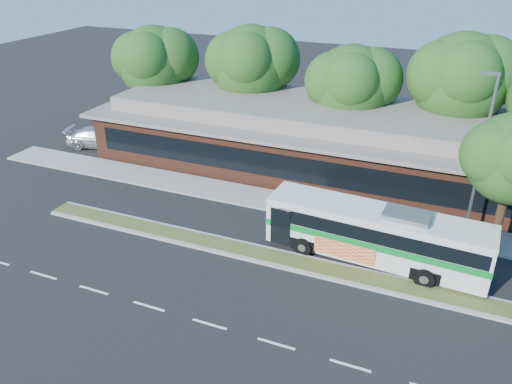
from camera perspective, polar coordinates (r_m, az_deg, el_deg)
ground at (r=25.35m, az=-0.11°, el=-7.93°), size 120.00×120.00×0.00m
median_strip at (r=25.77m, az=0.41°, el=-7.09°), size 26.00×1.10×0.15m
sidewalk at (r=30.47m, az=4.52°, el=-1.48°), size 44.00×2.60×0.12m
parking_lot at (r=41.72m, az=-18.02°, el=5.17°), size 14.00×12.00×0.01m
plaza_building at (r=35.42m, az=8.04°, el=6.16°), size 33.20×11.20×4.45m
lamp_post at (r=27.03m, az=24.27°, el=3.67°), size 0.93×0.18×9.07m
tree_bg_a at (r=42.03m, az=-10.94°, el=14.53°), size 6.47×5.80×8.63m
tree_bg_b at (r=39.17m, az=0.10°, el=14.53°), size 6.69×6.00×9.00m
tree_bg_c at (r=36.11m, az=11.50°, el=12.06°), size 6.24×5.60×8.26m
tree_bg_d at (r=36.29m, az=23.11°, el=11.91°), size 6.91×6.20×9.37m
transit_bus at (r=25.24m, az=13.62°, el=-4.38°), size 10.99×3.07×3.05m
sedan at (r=40.89m, az=-17.35°, el=5.97°), size 5.60×3.52×1.51m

